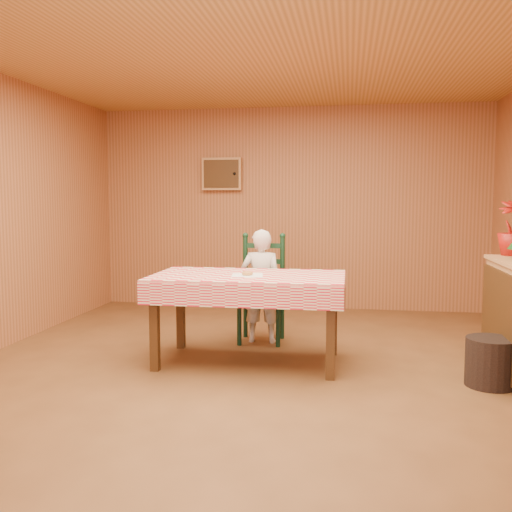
{
  "coord_description": "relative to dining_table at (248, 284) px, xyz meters",
  "views": [
    {
      "loc": [
        0.75,
        -4.41,
        1.41
      ],
      "look_at": [
        0.0,
        0.2,
        0.95
      ],
      "focal_mm": 40.0,
      "sensor_mm": 36.0,
      "label": 1
    }
  ],
  "objects": [
    {
      "name": "seated_child",
      "position": [
        0.0,
        0.73,
        -0.13
      ],
      "size": [
        0.41,
        0.27,
        1.12
      ],
      "primitive_type": "imported",
      "rotation": [
        0.0,
        0.0,
        3.14
      ],
      "color": "silver",
      "rests_on": "ground"
    },
    {
      "name": "ground",
      "position": [
        0.09,
        -0.37,
        -0.69
      ],
      "size": [
        6.0,
        6.0,
        0.0
      ],
      "primitive_type": "plane",
      "color": "brown",
      "rests_on": "ground"
    },
    {
      "name": "dining_table",
      "position": [
        0.0,
        0.0,
        0.0
      ],
      "size": [
        1.66,
        0.96,
        0.77
      ],
      "color": "#452912",
      "rests_on": "ground"
    },
    {
      "name": "donut",
      "position": [
        0.0,
        -0.05,
        0.1
      ],
      "size": [
        0.1,
        0.1,
        0.03
      ],
      "primitive_type": "torus",
      "rotation": [
        0.0,
        0.0,
        0.09
      ],
      "color": "#C88947",
      "rests_on": "napkin"
    },
    {
      "name": "napkin",
      "position": [
        0.0,
        -0.05,
        0.08
      ],
      "size": [
        0.3,
        0.3,
        0.0
      ],
      "primitive_type": "cube",
      "rotation": [
        0.0,
        0.0,
        0.15
      ],
      "color": "white",
      "rests_on": "dining_table"
    },
    {
      "name": "ladder_chair",
      "position": [
        -0.0,
        0.79,
        -0.18
      ],
      "size": [
        0.44,
        0.4,
        1.08
      ],
      "color": "black",
      "rests_on": "ground"
    },
    {
      "name": "cabin_walls",
      "position": [
        0.09,
        0.16,
        1.14
      ],
      "size": [
        5.1,
        6.05,
        2.65
      ],
      "color": "#A6653C",
      "rests_on": "ground"
    },
    {
      "name": "storage_bin",
      "position": [
        1.92,
        -0.33,
        -0.5
      ],
      "size": [
        0.38,
        0.38,
        0.37
      ],
      "primitive_type": "cylinder",
      "rotation": [
        0.0,
        0.0,
        0.03
      ],
      "color": "black",
      "rests_on": "ground"
    }
  ]
}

